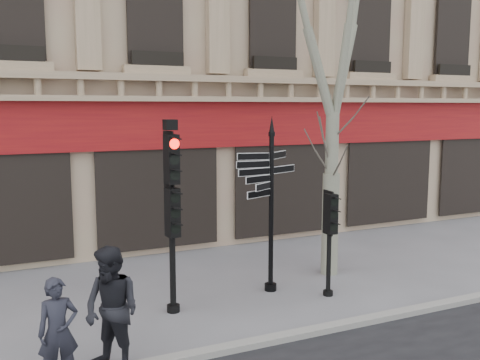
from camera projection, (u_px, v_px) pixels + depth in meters
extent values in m
plane|color=#5D5C61|center=(230.00, 316.00, 10.50)|extent=(80.00, 80.00, 0.00)
cube|color=gray|center=(262.00, 342.00, 9.23)|extent=(80.00, 0.25, 0.12)
cube|color=maroon|center=(157.00, 125.00, 14.41)|extent=(28.00, 0.25, 1.30)
cube|color=#8C795B|center=(159.00, 88.00, 14.07)|extent=(28.00, 0.35, 0.74)
cylinder|color=black|center=(271.00, 215.00, 11.76)|extent=(0.11, 0.11, 3.46)
cylinder|color=black|center=(271.00, 287.00, 11.99)|extent=(0.27, 0.27, 0.15)
cone|color=black|center=(272.00, 124.00, 11.49)|extent=(0.12, 0.12, 0.35)
cylinder|color=black|center=(172.00, 226.00, 10.51)|extent=(0.12, 0.12, 3.53)
cylinder|color=black|center=(173.00, 308.00, 10.74)|extent=(0.26, 0.26, 0.14)
cube|color=black|center=(172.00, 212.00, 10.47)|extent=(0.45, 0.35, 0.96)
cube|color=black|center=(171.00, 159.00, 10.33)|extent=(0.45, 0.35, 0.96)
sphere|color=#FF0C05|center=(171.00, 146.00, 10.29)|extent=(0.20, 0.20, 0.20)
cube|color=black|center=(170.00, 125.00, 10.24)|extent=(0.25, 0.31, 0.20)
cylinder|color=black|center=(329.00, 245.00, 11.52)|extent=(0.11, 0.11, 2.25)
cylinder|color=black|center=(328.00, 292.00, 11.67)|extent=(0.23, 0.23, 0.13)
cube|color=black|center=(330.00, 213.00, 11.43)|extent=(0.40, 0.30, 0.86)
cylinder|color=gray|center=(330.00, 224.00, 13.04)|extent=(0.41, 0.41, 2.49)
cylinder|color=gray|center=(332.00, 146.00, 12.78)|extent=(0.32, 0.32, 1.58)
imported|color=#21212C|center=(58.00, 332.00, 7.84)|extent=(0.61, 0.42, 1.62)
imported|color=black|center=(112.00, 310.00, 8.21)|extent=(1.17, 1.22, 1.98)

